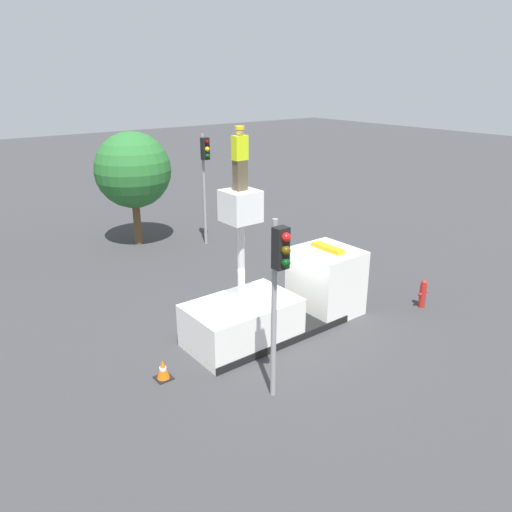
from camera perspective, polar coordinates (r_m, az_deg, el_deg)
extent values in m
plane|color=#38383A|center=(16.31, 1.18, -8.78)|extent=(120.00, 120.00, 0.00)
cube|color=black|center=(16.25, 1.18, -8.41)|extent=(5.29, 2.17, 0.24)
cube|color=white|center=(15.47, -1.61, -7.60)|extent=(3.36, 2.11, 1.38)
cube|color=white|center=(17.43, 8.00, -2.84)|extent=(1.93, 2.11, 2.28)
cube|color=black|center=(17.93, 10.26, -0.74)|extent=(0.03, 1.79, 0.91)
cube|color=orange|center=(17.00, 8.20, 0.91)|extent=(0.36, 1.26, 0.14)
cylinder|color=silver|center=(14.63, -1.72, -0.62)|extent=(0.22, 0.22, 2.64)
cube|color=white|center=(14.13, -1.79, 5.73)|extent=(0.94, 0.94, 0.90)
cube|color=brown|center=(13.94, -1.83, 9.20)|extent=(0.34, 0.26, 0.84)
cube|color=#D1E519|center=(13.81, -1.86, 12.26)|extent=(0.40, 0.26, 0.66)
sphere|color=beige|center=(13.76, -1.88, 14.09)|extent=(0.23, 0.23, 0.23)
cylinder|color=yellow|center=(13.75, -1.89, 14.45)|extent=(0.26, 0.26, 0.09)
cylinder|color=gray|center=(12.30, 2.06, -6.46)|extent=(0.14, 0.14, 4.76)
cube|color=black|center=(11.48, 2.83, 0.91)|extent=(0.34, 0.28, 1.00)
sphere|color=red|center=(11.25, 3.47, 2.16)|extent=(0.22, 0.22, 0.22)
sphere|color=#503C07|center=(11.35, 3.43, 0.67)|extent=(0.22, 0.22, 0.22)
sphere|color=#083710|center=(11.45, 3.40, -0.80)|extent=(0.22, 0.22, 0.22)
cylinder|color=gray|center=(24.00, -5.94, 7.43)|extent=(0.14, 0.14, 5.30)
cube|color=black|center=(23.47, -5.84, 12.11)|extent=(0.34, 0.28, 1.00)
sphere|color=#490707|center=(23.27, -5.62, 12.82)|extent=(0.22, 0.22, 0.22)
sphere|color=gold|center=(23.31, -5.59, 12.06)|extent=(0.22, 0.22, 0.22)
sphere|color=#083710|center=(23.36, -5.57, 11.31)|extent=(0.22, 0.22, 0.22)
cylinder|color=#B2231E|center=(18.80, 18.50, -4.31)|extent=(0.23, 0.23, 0.88)
sphere|color=#B2231E|center=(18.61, 18.66, -2.92)|extent=(0.20, 0.20, 0.20)
cylinder|color=#B2231E|center=(18.63, 18.21, -4.22)|extent=(0.12, 0.09, 0.09)
cylinder|color=#B2231E|center=(18.90, 18.83, -3.93)|extent=(0.12, 0.09, 0.09)
cube|color=black|center=(14.34, -10.52, -13.54)|extent=(0.45, 0.45, 0.03)
cone|color=orange|center=(14.19, -10.59, -12.62)|extent=(0.37, 0.37, 0.57)
cylinder|color=white|center=(14.18, -10.59, -12.53)|extent=(0.19, 0.19, 0.08)
cylinder|color=brown|center=(24.91, -13.43, 4.00)|extent=(0.36, 0.36, 2.39)
sphere|color=#286B2D|center=(24.37, -13.90, 9.52)|extent=(3.56, 3.56, 3.56)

